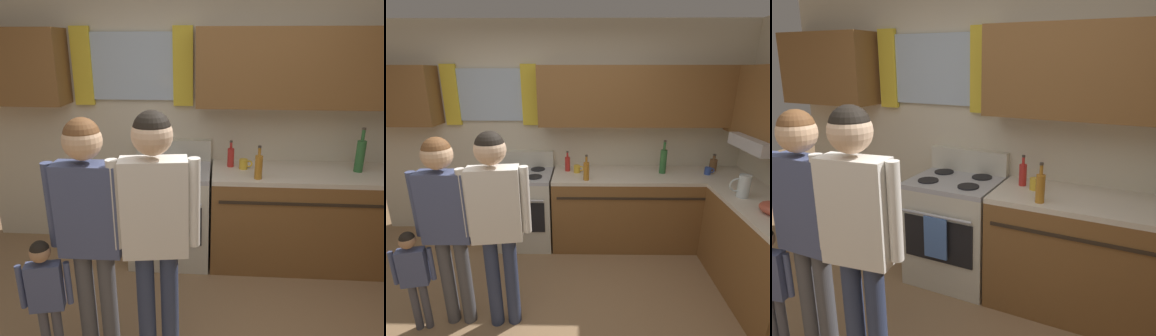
% 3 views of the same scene
% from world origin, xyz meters
% --- Properties ---
extents(back_wall_unit, '(4.60, 0.42, 2.60)m').
position_xyz_m(back_wall_unit, '(0.09, 1.82, 1.48)').
color(back_wall_unit, beige).
rests_on(back_wall_unit, ground).
extents(kitchen_counter_run, '(2.30, 1.89, 0.90)m').
position_xyz_m(kitchen_counter_run, '(1.45, 1.20, 0.45)').
color(kitchen_counter_run, brown).
rests_on(kitchen_counter_run, ground).
extents(stove_oven, '(0.73, 0.67, 1.10)m').
position_xyz_m(stove_oven, '(-0.39, 1.54, 0.47)').
color(stove_oven, beige).
rests_on(stove_oven, ground).
extents(bottle_wine_green, '(0.08, 0.08, 0.39)m').
position_xyz_m(bottle_wine_green, '(1.28, 1.57, 1.05)').
color(bottle_wine_green, '#2D6633').
rests_on(bottle_wine_green, kitchen_counter_run).
extents(bottle_sauce_red, '(0.06, 0.06, 0.25)m').
position_xyz_m(bottle_sauce_red, '(0.16, 1.63, 0.99)').
color(bottle_sauce_red, red).
rests_on(bottle_sauce_red, kitchen_counter_run).
extents(bottle_squat_brown, '(0.08, 0.08, 0.21)m').
position_xyz_m(bottle_squat_brown, '(1.92, 1.67, 0.98)').
color(bottle_squat_brown, brown).
rests_on(bottle_squat_brown, kitchen_counter_run).
extents(bottle_oil_amber, '(0.06, 0.06, 0.29)m').
position_xyz_m(bottle_oil_amber, '(0.38, 1.32, 1.01)').
color(bottle_oil_amber, '#B27223').
rests_on(bottle_oil_amber, kitchen_counter_run).
extents(mug_cobalt_blue, '(0.11, 0.07, 0.08)m').
position_xyz_m(mug_cobalt_blue, '(1.81, 1.53, 0.94)').
color(mug_cobalt_blue, '#2D479E').
rests_on(mug_cobalt_blue, kitchen_counter_run).
extents(mug_mustard_yellow, '(0.12, 0.08, 0.09)m').
position_xyz_m(mug_mustard_yellow, '(0.28, 1.57, 0.95)').
color(mug_mustard_yellow, gold).
rests_on(mug_mustard_yellow, kitchen_counter_run).
extents(water_pitcher, '(0.19, 0.11, 0.22)m').
position_xyz_m(water_pitcher, '(1.86, 0.89, 1.01)').
color(water_pitcher, silver).
rests_on(water_pitcher, kitchen_counter_run).
extents(adult_holding_child, '(0.50, 0.22, 1.61)m').
position_xyz_m(adult_holding_child, '(-0.69, 0.28, 1.01)').
color(adult_holding_child, '#4C4C51').
rests_on(adult_holding_child, ground).
extents(adult_in_plaid, '(0.51, 0.22, 1.65)m').
position_xyz_m(adult_in_plaid, '(-0.31, 0.27, 1.04)').
color(adult_in_plaid, '#2D3856').
rests_on(adult_in_plaid, ground).
extents(small_child, '(0.30, 0.13, 0.90)m').
position_xyz_m(small_child, '(-0.98, 0.19, 0.56)').
color(small_child, '#4C4C56').
rests_on(small_child, ground).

